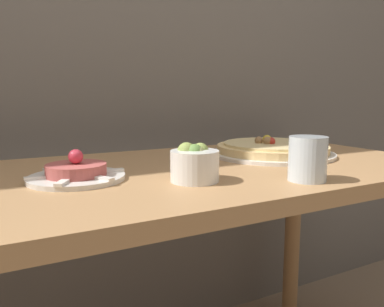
# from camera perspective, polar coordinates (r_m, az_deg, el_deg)

# --- Properties ---
(dining_table) EXTENTS (1.41, 0.66, 0.73)m
(dining_table) POSITION_cam_1_polar(r_m,az_deg,el_deg) (0.93, -2.65, -8.52)
(dining_table) COLOR #AD7F51
(dining_table) RESTS_ON ground_plane
(pizza_plate) EXTENTS (0.36, 0.36, 0.06)m
(pizza_plate) POSITION_cam_1_polar(r_m,az_deg,el_deg) (1.13, 12.11, 0.63)
(pizza_plate) COLOR silver
(pizza_plate) RESTS_ON dining_table
(tartare_plate) EXTENTS (0.20, 0.20, 0.07)m
(tartare_plate) POSITION_cam_1_polar(r_m,az_deg,el_deg) (0.82, -17.20, -2.88)
(tartare_plate) COLOR silver
(tartare_plate) RESTS_ON dining_table
(small_bowl) EXTENTS (0.10, 0.10, 0.08)m
(small_bowl) POSITION_cam_1_polar(r_m,az_deg,el_deg) (0.77, 0.35, -1.38)
(small_bowl) COLOR white
(small_bowl) RESTS_ON dining_table
(drinking_glass) EXTENTS (0.08, 0.08, 0.09)m
(drinking_glass) POSITION_cam_1_polar(r_m,az_deg,el_deg) (0.81, 17.21, -0.76)
(drinking_glass) COLOR silver
(drinking_glass) RESTS_ON dining_table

